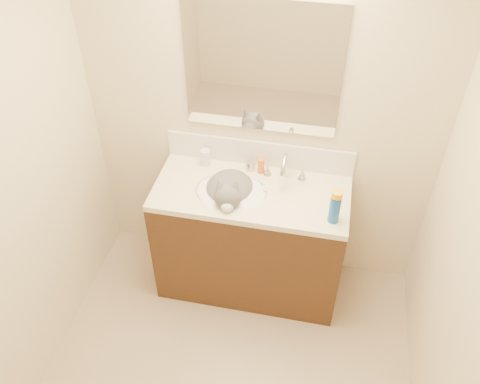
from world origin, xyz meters
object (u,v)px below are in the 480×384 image
at_px(silver_jar, 250,166).
at_px(spray_can, 334,209).
at_px(faucet, 284,170).
at_px(pill_bottle, 206,157).
at_px(cat, 230,193).
at_px(amber_bottle, 261,166).
at_px(vanity_cabinet, 250,241).
at_px(basin, 231,200).

relative_size(silver_jar, spray_can, 0.38).
distance_m(faucet, pill_bottle, 0.52).
height_order(cat, amber_bottle, cat).
height_order(vanity_cabinet, amber_bottle, amber_bottle).
xyz_separation_m(vanity_cabinet, cat, (-0.13, -0.02, 0.43)).
height_order(basin, silver_jar, silver_jar).
bearing_deg(pill_bottle, spray_can, -22.89).
distance_m(basin, faucet, 0.38).
bearing_deg(cat, vanity_cabinet, 0.23).
distance_m(vanity_cabinet, pill_bottle, 0.64).
bearing_deg(vanity_cabinet, spray_can, -17.66).
distance_m(basin, cat, 0.05).
bearing_deg(basin, amber_bottle, 55.78).
height_order(pill_bottle, silver_jar, pill_bottle).
xyz_separation_m(basin, spray_can, (0.63, -0.13, 0.16)).
relative_size(basin, faucet, 1.61).
bearing_deg(faucet, pill_bottle, 173.62).
xyz_separation_m(vanity_cabinet, spray_can, (0.51, -0.16, 0.54)).
xyz_separation_m(basin, cat, (-0.01, 0.01, 0.05)).
bearing_deg(amber_bottle, basin, -124.22).
height_order(faucet, spray_can, faucet).
relative_size(vanity_cabinet, faucet, 4.29).
bearing_deg(faucet, spray_can, -42.50).
xyz_separation_m(silver_jar, amber_bottle, (0.07, -0.01, 0.02)).
distance_m(cat, silver_jar, 0.24).
height_order(silver_jar, amber_bottle, amber_bottle).
relative_size(vanity_cabinet, spray_can, 6.99).
height_order(basin, faucet, faucet).
xyz_separation_m(faucet, spray_can, (0.33, -0.30, -0.00)).
xyz_separation_m(faucet, cat, (-0.31, -0.16, -0.11)).
bearing_deg(pill_bottle, silver_jar, 1.01).
bearing_deg(basin, spray_can, -11.82).
bearing_deg(spray_can, pill_bottle, 157.11).
bearing_deg(faucet, vanity_cabinet, -142.71).
relative_size(faucet, silver_jar, 4.32).
height_order(vanity_cabinet, silver_jar, silver_jar).
distance_m(vanity_cabinet, cat, 0.45).
bearing_deg(cat, amber_bottle, 43.69).
xyz_separation_m(pill_bottle, amber_bottle, (0.36, -0.01, -0.00)).
relative_size(vanity_cabinet, amber_bottle, 11.74).
relative_size(basin, spray_can, 2.62).
height_order(cat, spray_can, cat).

